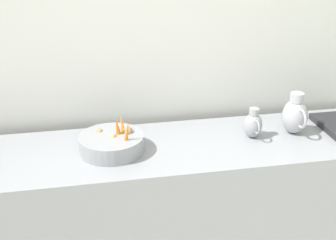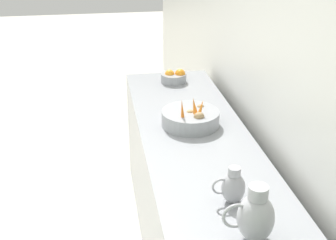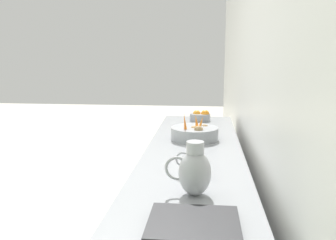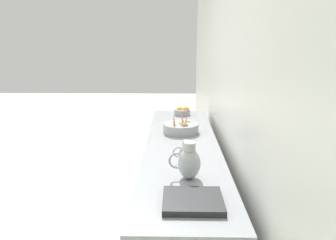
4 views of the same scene
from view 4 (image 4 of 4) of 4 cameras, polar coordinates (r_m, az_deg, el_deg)
ground_plane at (r=3.55m, az=-24.21°, el=-17.45°), size 16.15×16.15×0.00m
tile_wall_left at (r=2.27m, az=14.10°, el=6.40°), size 0.10×9.13×3.00m
prep_counter at (r=3.01m, az=2.44°, el=-12.39°), size 0.65×2.74×0.89m
vegetable_colander at (r=3.18m, az=2.33°, el=-1.40°), size 0.36×0.36×0.21m
orange_bowl at (r=3.93m, az=2.58°, el=1.53°), size 0.20×0.20×0.11m
metal_pitcher_tall at (r=2.13m, az=3.75°, el=-7.58°), size 0.21×0.15×0.25m
metal_pitcher_short at (r=2.38m, az=3.22°, el=-5.96°), size 0.15×0.11×0.18m
counter_sink_basin at (r=1.86m, az=4.47°, el=-14.21°), size 0.34×0.30×0.04m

